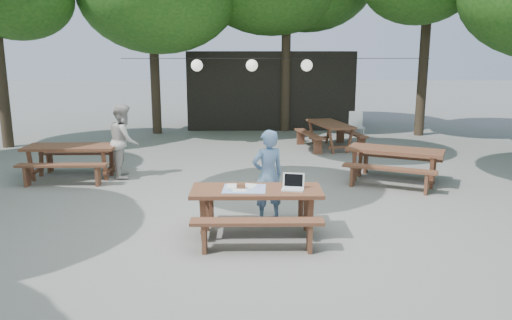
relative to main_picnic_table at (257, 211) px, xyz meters
The scene contains 12 objects.
ground 1.46m from the main_picnic_table, 83.71° to the left, with size 80.00×80.00×0.00m, color slate.
pavilion 11.96m from the main_picnic_table, 86.85° to the left, with size 6.00×3.00×2.80m, color black.
main_picnic_table is the anchor object (origin of this frame).
picnic_table_nw 5.46m from the main_picnic_table, 138.66° to the left, with size 2.01×1.61×0.75m.
picnic_table_ne 4.37m from the main_picnic_table, 46.15° to the left, with size 2.39×2.24×0.75m.
picnic_table_far_e 7.44m from the main_picnic_table, 72.42° to the left, with size 1.96×2.20×0.75m.
woman 0.84m from the main_picnic_table, 74.64° to the left, with size 0.57×0.37×1.55m, color #75A2D5.
second_person 4.81m from the main_picnic_table, 128.04° to the left, with size 0.81×0.63×1.66m, color beige.
plastic_chair 9.16m from the main_picnic_table, 68.66° to the left, with size 0.44×0.44×0.90m.
laptop 0.70m from the main_picnic_table, ahead, with size 0.37×0.32×0.24m.
tabletop_clutter 0.42m from the main_picnic_table, behind, with size 0.68×0.60×0.08m.
paper_lanterns 7.67m from the main_picnic_table, 90.25° to the left, with size 9.00×0.34×0.38m.
Camera 1 is at (-0.24, -8.76, 2.82)m, focal length 35.00 mm.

